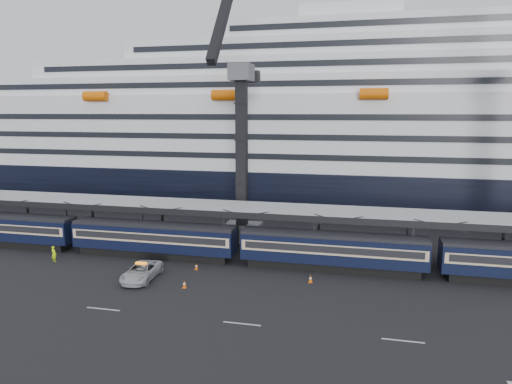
% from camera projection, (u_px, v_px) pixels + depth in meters
% --- Properties ---
extents(ground, '(260.00, 260.00, 0.00)m').
position_uv_depth(ground, '(425.00, 319.00, 36.21)').
color(ground, black).
rests_on(ground, ground).
extents(train, '(133.05, 3.00, 4.05)m').
position_uv_depth(train, '(365.00, 252.00, 46.46)').
color(train, black).
rests_on(train, ground).
extents(canopy, '(130.00, 6.25, 5.53)m').
position_uv_depth(canopy, '(411.00, 216.00, 48.74)').
color(canopy, '#9EA2A6').
rests_on(canopy, ground).
extents(cruise_ship, '(214.09, 28.84, 34.00)m').
position_uv_depth(cruise_ship, '(388.00, 135.00, 78.46)').
color(cruise_ship, black).
rests_on(cruise_ship, ground).
extents(crane_dark_near, '(4.50, 17.75, 35.08)m').
position_uv_depth(crane_dark_near, '(241.00, 147.00, 56.41)').
color(crane_dark_near, '#4C4E53').
rests_on(crane_dark_near, ground).
extents(pickup_truck, '(2.96, 5.85, 1.59)m').
position_uv_depth(pickup_truck, '(142.00, 272.00, 44.76)').
color(pickup_truck, '#ADAFB5').
rests_on(pickup_truck, ground).
extents(worker, '(0.72, 0.55, 1.76)m').
position_uv_depth(worker, '(54.00, 254.00, 50.07)').
color(worker, '#C9FF0D').
rests_on(worker, ground).
extents(traffic_cone_b, '(0.35, 0.35, 0.69)m').
position_uv_depth(traffic_cone_b, '(196.00, 266.00, 47.63)').
color(traffic_cone_b, '#E76107').
rests_on(traffic_cone_b, ground).
extents(traffic_cone_c, '(0.37, 0.37, 0.73)m').
position_uv_depth(traffic_cone_c, '(184.00, 284.00, 42.66)').
color(traffic_cone_c, '#E76107').
rests_on(traffic_cone_c, ground).
extents(traffic_cone_d, '(0.39, 0.39, 0.78)m').
position_uv_depth(traffic_cone_d, '(310.00, 279.00, 44.02)').
color(traffic_cone_d, '#E76107').
rests_on(traffic_cone_d, ground).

